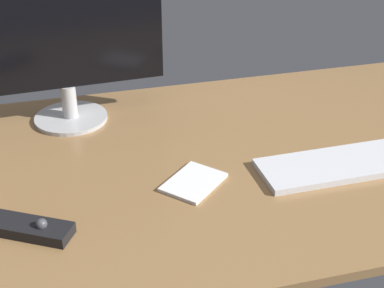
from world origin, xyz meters
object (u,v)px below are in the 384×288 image
object	(u,v)px
monitor	(62,35)
media_remote	(31,228)
keyboard	(346,164)
notepad	(193,182)

from	to	relation	value
monitor	media_remote	bearing A→B (deg)	-106.57
keyboard	notepad	size ratio (longest dim) A/B	3.04
keyboard	media_remote	size ratio (longest dim) A/B	2.41
monitor	keyboard	size ratio (longest dim) A/B	1.23
keyboard	notepad	xyz separation A→B (cm)	(-34.35, 2.09, -0.35)
keyboard	monitor	bearing A→B (deg)	144.90
monitor	keyboard	bearing A→B (deg)	-36.97
media_remote	notepad	world-z (taller)	media_remote
monitor	keyboard	xyz separation A→B (cm)	(56.75, -38.58, -21.73)
notepad	monitor	bearing A→B (deg)	121.54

